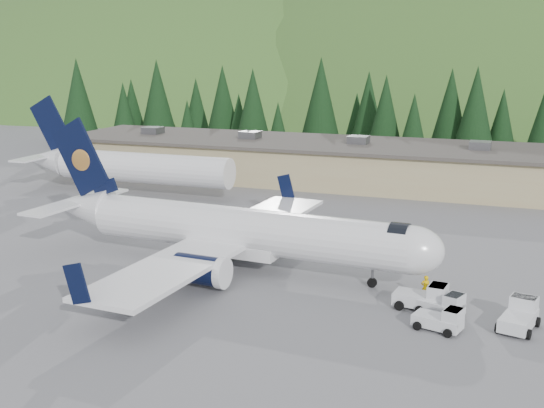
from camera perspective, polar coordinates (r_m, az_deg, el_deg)
The scene contains 10 objects.
ground at distance 53.99m, azimuth -2.22°, elevation -5.47°, with size 600.00×600.00×0.00m, color slate.
airliner at distance 53.56m, azimuth -3.20°, elevation -2.26°, with size 34.15×32.04×11.33m.
second_airliner at distance 83.56m, azimuth -12.34°, elevation 3.15°, with size 27.50×11.00×10.05m.
baggage_tug_a at distance 43.71m, azimuth 14.03°, elevation -9.40°, with size 3.20×2.36×1.56m.
baggage_tug_b at distance 46.10m, azimuth 14.15°, elevation -8.19°, with size 3.35×2.61×1.61m.
baggage_tug_c at distance 45.47m, azimuth 20.03°, elevation -8.77°, with size 2.68×3.70×1.81m.
terminal_building at distance 89.98m, azimuth 4.08°, elevation 3.64°, with size 71.00×17.00×6.10m.
baggage_tug_d at distance 46.81m, azimuth 12.69°, elevation -7.65°, with size 3.61×2.40×1.84m.
ramp_worker at distance 48.56m, azimuth 12.71°, elevation -6.84°, with size 0.63×0.41×1.73m, color #F1B900.
tree_line at distance 110.90m, azimuth 8.14°, elevation 7.96°, with size 111.52×17.91×14.52m.
Camera 1 is at (19.70, -47.33, 16.95)m, focal length 45.00 mm.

